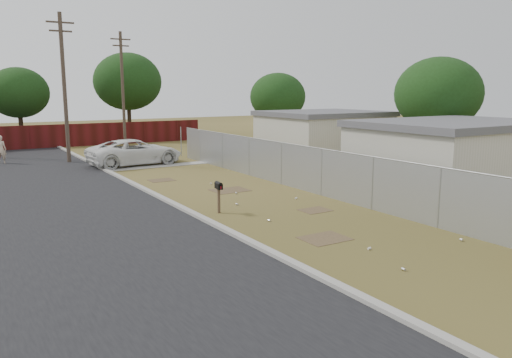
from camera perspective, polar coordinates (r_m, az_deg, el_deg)
ground at (r=19.72m, az=0.42°, el=-2.86°), size 120.00×120.00×0.00m
street at (r=24.98m, az=-23.18°, el=-0.88°), size 15.10×60.00×0.12m
chainlink_fence at (r=22.14m, az=5.87°, el=0.63°), size 0.10×27.06×2.02m
privacy_fence at (r=41.66m, az=-25.77°, el=4.26°), size 30.00×0.12×1.80m
utility_poles at (r=37.53m, az=-21.92°, el=9.81°), size 12.60×8.24×9.00m
houses at (r=27.95m, az=14.04°, el=3.93°), size 9.30×17.24×3.10m
horizon_trees at (r=41.35m, az=-16.37°, el=9.99°), size 33.32×31.94×7.78m
mailbox at (r=18.15m, az=-4.29°, el=-1.07°), size 0.24×0.51×1.16m
pickup_truck at (r=30.78m, az=-13.65°, el=3.02°), size 5.81×3.09×1.55m
pedestrian at (r=34.16m, az=-27.15°, el=3.03°), size 0.74×0.61×1.74m
scattered_litter at (r=18.06m, az=4.51°, el=-3.98°), size 3.75×13.02×0.07m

